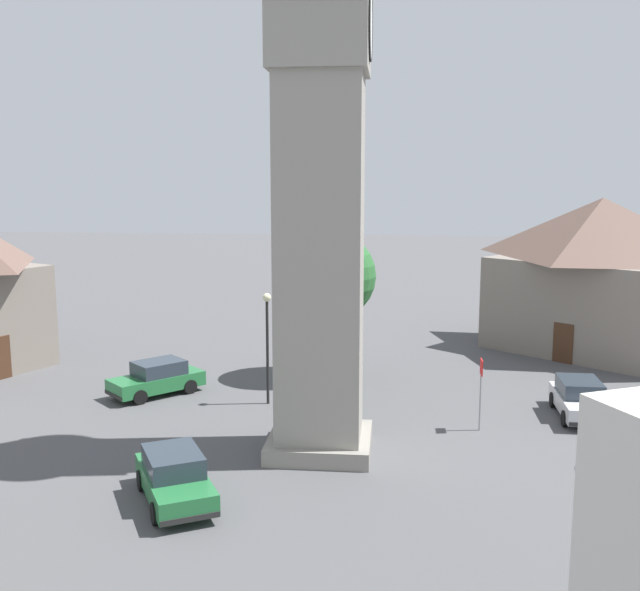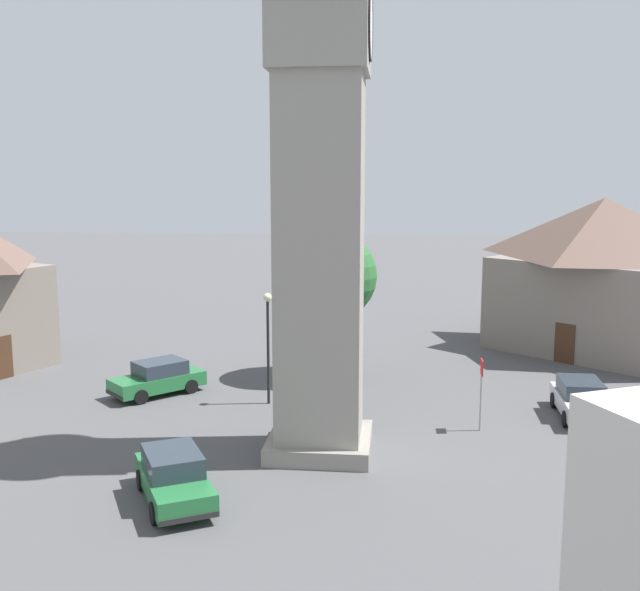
% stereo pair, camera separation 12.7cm
% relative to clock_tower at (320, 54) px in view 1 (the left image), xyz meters
% --- Properties ---
extents(ground_plane, '(200.00, 200.00, 0.00)m').
position_rel_clock_tower_xyz_m(ground_plane, '(-0.00, -0.00, -13.60)').
color(ground_plane, '#4C4C4F').
extents(clock_tower, '(4.35, 4.35, 23.21)m').
position_rel_clock_tower_xyz_m(clock_tower, '(0.00, 0.00, 0.00)').
color(clock_tower, gray).
rests_on(clock_tower, ground).
extents(car_blue_kerb, '(4.43, 3.45, 1.53)m').
position_rel_clock_tower_xyz_m(car_blue_kerb, '(-4.52, 3.93, -12.84)').
color(car_blue_kerb, '#236B38').
rests_on(car_blue_kerb, ground).
extents(car_red_corner, '(4.15, 4.07, 1.53)m').
position_rel_clock_tower_xyz_m(car_red_corner, '(6.05, 7.94, -12.84)').
color(car_red_corner, '#236B38').
rests_on(car_red_corner, ground).
extents(car_white_side, '(4.16, 1.88, 1.53)m').
position_rel_clock_tower_xyz_m(car_white_side, '(4.76, -10.11, -12.84)').
color(car_white_side, silver).
rests_on(car_white_side, ground).
extents(pedestrian, '(0.40, 0.44, 1.69)m').
position_rel_clock_tower_xyz_m(pedestrian, '(-0.67, -9.68, -12.60)').
color(pedestrian, '#706656').
rests_on(pedestrian, ground).
extents(tree, '(4.29, 4.29, 7.14)m').
position_rel_clock_tower_xyz_m(tree, '(9.75, 0.45, -8.64)').
color(tree, brown).
rests_on(tree, ground).
extents(building_hall_far, '(13.02, 13.41, 8.55)m').
position_rel_clock_tower_xyz_m(building_hall_far, '(16.64, -13.83, -9.23)').
color(building_hall_far, slate).
rests_on(building_hall_far, ground).
extents(lamp_post, '(0.36, 0.36, 4.82)m').
position_rel_clock_tower_xyz_m(lamp_post, '(5.26, 2.78, -10.36)').
color(lamp_post, black).
rests_on(lamp_post, ground).
extents(road_sign, '(0.60, 0.07, 2.80)m').
position_rel_clock_tower_xyz_m(road_sign, '(2.74, -5.90, -11.70)').
color(road_sign, gray).
rests_on(road_sign, ground).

